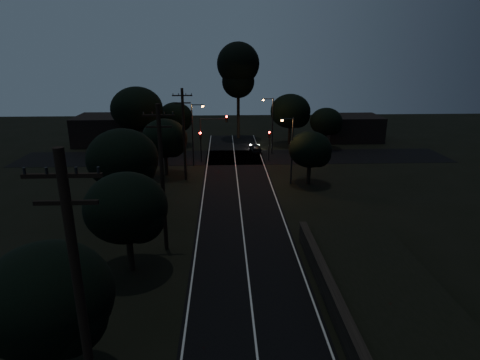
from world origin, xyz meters
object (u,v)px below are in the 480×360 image
utility_pole_far (184,134)px  car (256,148)px  signal_mast (213,130)px  utility_pole_near (84,326)px  streetlight_b (271,122)px  signal_left (201,141)px  utility_pole_mid (162,177)px  streetlight_a (194,131)px  streetlight_c (291,146)px  tall_pine (238,70)px  signal_right (269,140)px

utility_pole_far → car: 16.72m
signal_mast → car: signal_mast is taller
signal_mast → utility_pole_near: bearing=-94.2°
utility_pole_far → streetlight_b: 16.51m
utility_pole_far → signal_left: utility_pole_far is taller
utility_pole_near → utility_pole_mid: bearing=90.0°
streetlight_b → car: bearing=152.7°
utility_pole_near → signal_mast: size_ratio=1.92×
streetlight_b → car: streetlight_b is taller
utility_pole_near → utility_pole_mid: utility_pole_near is taller
streetlight_a → streetlight_c: bearing=-35.7°
utility_pole_near → tall_pine: (7.00, 57.00, 5.10)m
signal_left → signal_mast: (1.69, 0.00, 1.50)m
streetlight_b → tall_pine: bearing=111.4°
utility_pole_far → streetlight_b: size_ratio=1.31×
signal_left → signal_right: 9.20m
utility_pole_mid → tall_pine: tall_pine is taller
utility_pole_mid → signal_mast: (3.09, 24.99, -1.40)m
streetlight_c → signal_left: bearing=136.2°
utility_pole_far → signal_mast: utility_pole_far is taller
signal_mast → streetlight_a: size_ratio=0.78×
tall_pine → signal_mast: size_ratio=2.52×
signal_left → streetlight_b: 10.84m
utility_pole_far → signal_left: 8.53m
utility_pole_near → streetlight_c: 34.17m
utility_pole_mid → streetlight_a: utility_pole_mid is taller
signal_mast → streetlight_b: 9.15m
signal_mast → utility_pole_mid: bearing=-97.0°
utility_pole_far → streetlight_c: bearing=-9.6°
utility_pole_near → car: 48.31m
utility_pole_mid → signal_left: size_ratio=2.68×
utility_pole_mid → signal_mast: 25.22m
streetlight_a → signal_mast: bearing=39.8°
tall_pine → streetlight_c: size_ratio=2.10×
signal_right → tall_pine: bearing=103.5°
utility_pole_near → signal_right: (10.60, 41.99, -3.41)m
utility_pole_far → tall_pine: size_ratio=0.67×
streetlight_c → utility_pole_mid: bearing=-128.3°
utility_pole_near → utility_pole_far: (0.00, 34.00, -0.76)m
streetlight_c → streetlight_a: bearing=144.3°
signal_left → utility_pole_far: bearing=-99.9°
signal_mast → streetlight_b: size_ratio=0.78×
signal_mast → streetlight_a: streetlight_a is taller
utility_pole_mid → streetlight_a: (0.69, 23.00, -1.10)m
streetlight_a → signal_right: bearing=11.3°
streetlight_c → car: 15.76m
utility_pole_near → car: size_ratio=3.31×
utility_pole_far → car: size_ratio=2.90×
car → streetlight_c: bearing=98.3°
utility_pole_far → tall_pine: tall_pine is taller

